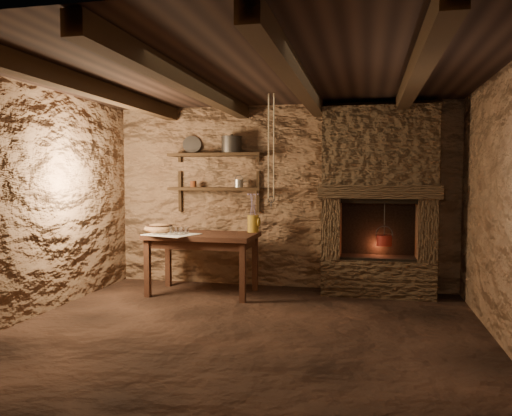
% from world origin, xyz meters
% --- Properties ---
extents(floor, '(4.50, 4.50, 0.00)m').
position_xyz_m(floor, '(0.00, 0.00, 0.00)').
color(floor, black).
rests_on(floor, ground).
extents(back_wall, '(4.50, 0.04, 2.40)m').
position_xyz_m(back_wall, '(0.00, 2.00, 1.20)').
color(back_wall, brown).
rests_on(back_wall, floor).
extents(front_wall, '(4.50, 0.04, 2.40)m').
position_xyz_m(front_wall, '(0.00, -2.00, 1.20)').
color(front_wall, brown).
rests_on(front_wall, floor).
extents(left_wall, '(0.04, 4.00, 2.40)m').
position_xyz_m(left_wall, '(-2.25, 0.00, 1.20)').
color(left_wall, brown).
rests_on(left_wall, floor).
extents(right_wall, '(0.04, 4.00, 2.40)m').
position_xyz_m(right_wall, '(2.25, 0.00, 1.20)').
color(right_wall, brown).
rests_on(right_wall, floor).
extents(ceiling, '(4.50, 4.00, 0.04)m').
position_xyz_m(ceiling, '(0.00, 0.00, 2.40)').
color(ceiling, black).
rests_on(ceiling, back_wall).
extents(beam_far_left, '(0.14, 3.95, 0.16)m').
position_xyz_m(beam_far_left, '(-1.50, 0.00, 2.31)').
color(beam_far_left, black).
rests_on(beam_far_left, ceiling).
extents(beam_mid_left, '(0.14, 3.95, 0.16)m').
position_xyz_m(beam_mid_left, '(-0.50, 0.00, 2.31)').
color(beam_mid_left, black).
rests_on(beam_mid_left, ceiling).
extents(beam_mid_right, '(0.14, 3.95, 0.16)m').
position_xyz_m(beam_mid_right, '(0.50, 0.00, 2.31)').
color(beam_mid_right, black).
rests_on(beam_mid_right, ceiling).
extents(beam_far_right, '(0.14, 3.95, 0.16)m').
position_xyz_m(beam_far_right, '(1.50, 0.00, 2.31)').
color(beam_far_right, black).
rests_on(beam_far_right, ceiling).
extents(shelf_lower, '(1.25, 0.30, 0.04)m').
position_xyz_m(shelf_lower, '(-0.85, 1.84, 1.30)').
color(shelf_lower, black).
rests_on(shelf_lower, back_wall).
extents(shelf_upper, '(1.25, 0.30, 0.04)m').
position_xyz_m(shelf_upper, '(-0.85, 1.84, 1.75)').
color(shelf_upper, black).
rests_on(shelf_upper, back_wall).
extents(hearth, '(1.43, 0.51, 2.30)m').
position_xyz_m(hearth, '(1.25, 1.77, 1.23)').
color(hearth, '#34261A').
rests_on(hearth, floor).
extents(work_table, '(1.33, 0.78, 0.76)m').
position_xyz_m(work_table, '(-0.87, 1.35, 0.41)').
color(work_table, '#321A11').
rests_on(work_table, floor).
extents(linen_cloth, '(0.70, 0.62, 0.01)m').
position_xyz_m(linen_cloth, '(-1.20, 1.14, 0.76)').
color(linen_cloth, silver).
rests_on(linen_cloth, work_table).
extents(pewter_cutlery_row, '(0.52, 0.33, 0.01)m').
position_xyz_m(pewter_cutlery_row, '(-1.20, 1.13, 0.77)').
color(pewter_cutlery_row, '#9C9A8E').
rests_on(pewter_cutlery_row, linen_cloth).
extents(drinking_glasses, '(0.19, 0.06, 0.07)m').
position_xyz_m(drinking_glasses, '(-1.18, 1.26, 0.80)').
color(drinking_glasses, white).
rests_on(drinking_glasses, linen_cloth).
extents(stoneware_jug, '(0.16, 0.16, 0.50)m').
position_xyz_m(stoneware_jug, '(-0.29, 1.63, 0.97)').
color(stoneware_jug, '#AD8021').
rests_on(stoneware_jug, work_table).
extents(wooden_bowl, '(0.41, 0.41, 0.14)m').
position_xyz_m(wooden_bowl, '(-1.45, 1.36, 0.80)').
color(wooden_bowl, '#8C603C').
rests_on(wooden_bowl, work_table).
extents(iron_stockpot, '(0.35, 0.35, 0.20)m').
position_xyz_m(iron_stockpot, '(-0.63, 1.84, 1.87)').
color(iron_stockpot, '#2D2A28').
rests_on(iron_stockpot, shelf_upper).
extents(tin_pan, '(0.27, 0.17, 0.24)m').
position_xyz_m(tin_pan, '(-1.21, 1.94, 1.89)').
color(tin_pan, '#A3A39E').
rests_on(tin_pan, shelf_upper).
extents(small_kettle, '(0.18, 0.16, 0.16)m').
position_xyz_m(small_kettle, '(-0.53, 1.84, 1.37)').
color(small_kettle, '#A3A39E').
rests_on(small_kettle, shelf_lower).
extents(rusty_tin, '(0.10, 0.10, 0.08)m').
position_xyz_m(rusty_tin, '(-1.16, 1.84, 1.36)').
color(rusty_tin, '#5A2712').
rests_on(rusty_tin, shelf_lower).
extents(red_pot, '(0.21, 0.20, 0.54)m').
position_xyz_m(red_pot, '(1.32, 1.72, 0.70)').
color(red_pot, maroon).
rests_on(red_pot, hearth).
extents(hanging_ropes, '(0.08, 0.08, 1.20)m').
position_xyz_m(hanging_ropes, '(0.05, 1.05, 1.80)').
color(hanging_ropes, beige).
rests_on(hanging_ropes, ceiling).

